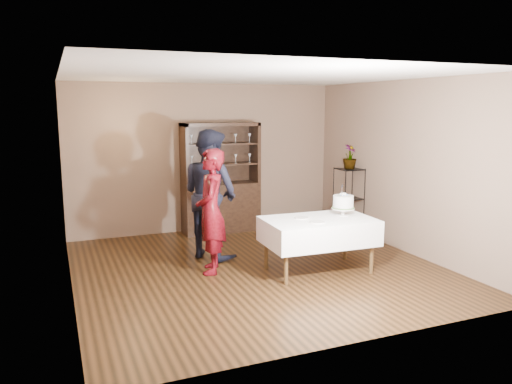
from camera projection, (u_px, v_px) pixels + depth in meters
floor at (257, 268)px, 7.16m from camera, size 5.00×5.00×0.00m
ceiling at (258, 75)px, 6.71m from camera, size 5.00×5.00×0.00m
back_wall at (206, 158)px, 9.21m from camera, size 5.00×0.02×2.70m
wall_left at (66, 185)px, 6.00m from camera, size 0.02×5.00×2.70m
wall_right at (404, 167)px, 7.87m from camera, size 0.02×5.00×2.70m
china_hutch at (221, 196)px, 9.18m from camera, size 1.40×0.48×2.00m
plant_etagere at (349, 198)px, 9.00m from camera, size 0.42×0.42×1.20m
cake_table at (318, 231)px, 6.93m from camera, size 1.54×0.99×0.75m
woman at (211, 211)px, 6.86m from camera, size 0.59×0.73×1.73m
man at (210, 194)px, 7.56m from camera, size 1.09×1.18×1.96m
cake at (343, 203)px, 7.10m from camera, size 0.35×0.35×0.45m
plate_near at (317, 222)px, 6.67m from camera, size 0.21×0.21×0.01m
plate_far at (301, 218)px, 6.92m from camera, size 0.22×0.22×0.01m
potted_plant at (350, 157)px, 8.87m from camera, size 0.33×0.33×0.43m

